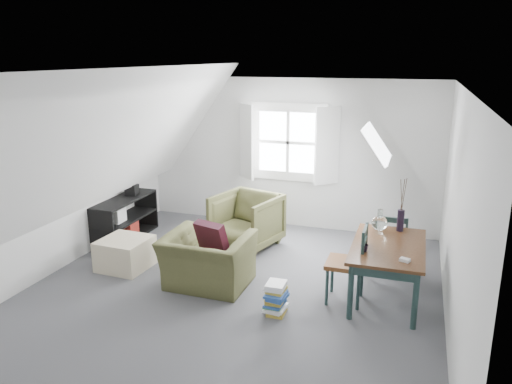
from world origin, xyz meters
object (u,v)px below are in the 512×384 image
(dining_chair_far, at_px, (394,242))
(dining_chair_near, at_px, (349,262))
(ottoman, at_px, (125,253))
(media_shelf, at_px, (124,221))
(dining_table, at_px, (388,252))
(magazine_stack, at_px, (276,298))
(armchair_near, at_px, (208,285))
(armchair_far, at_px, (247,246))

(dining_chair_far, bearing_deg, dining_chair_near, 82.51)
(ottoman, distance_m, media_shelf, 1.16)
(dining_chair_near, bearing_deg, dining_table, 128.49)
(dining_chair_far, relative_size, dining_chair_near, 0.86)
(media_shelf, relative_size, magazine_stack, 3.57)
(dining_chair_near, bearing_deg, dining_chair_far, 169.81)
(dining_chair_far, xyz_separation_m, magazine_stack, (-1.18, -1.61, -0.24))
(armchair_near, height_order, dining_chair_near, dining_chair_near)
(ottoman, bearing_deg, armchair_far, 44.57)
(ottoman, bearing_deg, media_shelf, 123.38)
(armchair_near, relative_size, magazine_stack, 2.87)
(dining_table, xyz_separation_m, dining_chair_far, (0.03, 0.86, -0.18))
(dining_chair_near, bearing_deg, armchair_near, -72.28)
(dining_chair_far, bearing_deg, dining_table, 103.82)
(media_shelf, bearing_deg, dining_table, -15.53)
(dining_table, bearing_deg, magazine_stack, -151.66)
(media_shelf, bearing_deg, dining_chair_far, -3.75)
(armchair_near, relative_size, dining_chair_near, 1.10)
(ottoman, xyz_separation_m, dining_chair_far, (3.51, 1.05, 0.21))
(dining_chair_far, bearing_deg, ottoman, 32.20)
(armchair_near, bearing_deg, magazine_stack, 159.22)
(dining_table, relative_size, media_shelf, 1.07)
(media_shelf, bearing_deg, dining_chair_near, -19.71)
(dining_chair_far, relative_size, magazine_stack, 2.23)
(ottoman, bearing_deg, dining_chair_far, 16.59)
(dining_chair_near, height_order, magazine_stack, dining_chair_near)
(armchair_far, xyz_separation_m, media_shelf, (-1.95, -0.33, 0.30))
(armchair_far, distance_m, media_shelf, 2.00)
(ottoman, height_order, dining_chair_near, dining_chair_near)
(armchair_near, height_order, ottoman, ottoman)
(ottoman, bearing_deg, dining_table, 3.12)
(armchair_far, relative_size, magazine_stack, 2.49)
(armchair_near, height_order, magazine_stack, magazine_stack)
(dining_table, distance_m, dining_chair_far, 0.87)
(ottoman, relative_size, magazine_stack, 1.73)
(dining_chair_far, distance_m, magazine_stack, 2.01)
(dining_table, distance_m, media_shelf, 4.20)
(dining_chair_far, bearing_deg, armchair_near, 44.34)
(dining_table, height_order, dining_chair_near, dining_chair_near)
(armchair_near, xyz_separation_m, dining_chair_far, (2.20, 1.21, 0.42))
(armchair_far, height_order, dining_table, dining_table)
(armchair_near, height_order, dining_table, dining_table)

